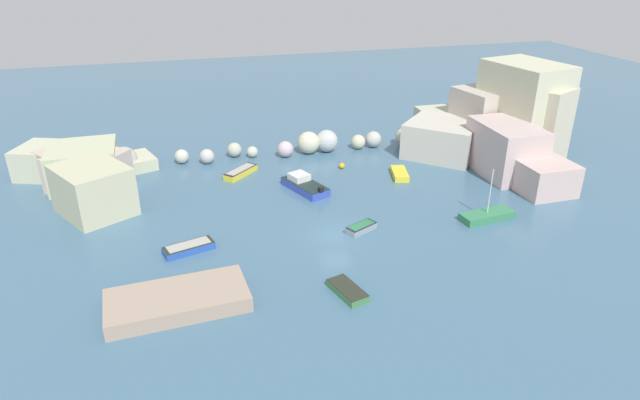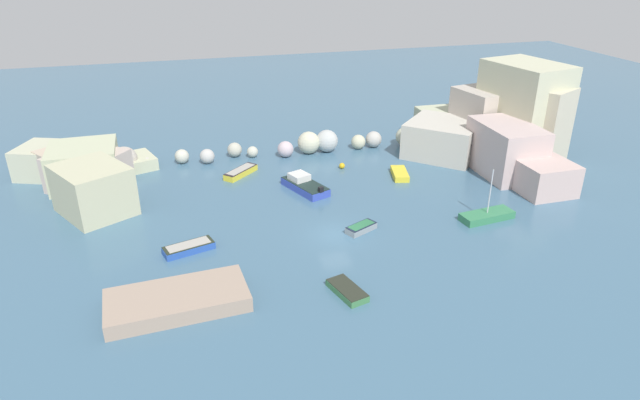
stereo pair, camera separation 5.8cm
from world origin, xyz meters
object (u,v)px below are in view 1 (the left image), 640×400
Objects in this scene: moored_boat_1 at (189,248)px; moored_boat_3 at (304,185)px; moored_boat_2 at (400,174)px; moored_boat_0 at (347,290)px; moored_boat_5 at (241,172)px; channel_buoy at (342,166)px; moored_boat_6 at (361,228)px; moored_boat_4 at (487,216)px; stone_dock at (178,300)px.

moored_boat_3 is (11.62, 8.99, 0.19)m from moored_boat_1.
moored_boat_3 reaches higher than moored_boat_2.
moored_boat_0 is 13.39m from moored_boat_1.
moored_boat_1 is at bearing 106.65° from moored_boat_3.
moored_boat_1 is at bearing -156.57° from moored_boat_5.
moored_boat_6 is at bearing -101.53° from channel_buoy.
moored_boat_6 is at bearing -23.68° from moored_boat_2.
moored_boat_6 is (-2.82, -13.82, 0.00)m from channel_buoy.
moored_boat_0 is 9.20m from moored_boat_6.
moored_boat_1 is 1.41× the size of moored_boat_6.
moored_boat_3 is 17.28m from moored_boat_4.
moored_boat_5 is (-19.10, 15.91, 0.01)m from moored_boat_4.
moored_boat_4 is at bearing 160.75° from moored_boat_1.
moored_boat_5 is (7.41, 21.59, -0.18)m from stone_dock.
moored_boat_2 is at bearing 35.91° from stone_dock.
channel_buoy is at bearing -32.51° from moored_boat_0.
moored_boat_0 is 17.89m from moored_boat_3.
moored_boat_4 is (8.44, -14.79, 0.04)m from channel_buoy.
moored_boat_3 is at bearing -88.20° from moored_boat_5.
moored_boat_3 reaches higher than stone_dock.
moored_boat_2 is 0.94× the size of moored_boat_5.
moored_boat_4 reaches higher than moored_boat_3.
moored_boat_6 is (7.84, -14.94, -0.05)m from moored_boat_5.
moored_boat_5 is at bearing 23.87° from moored_boat_3.
stone_dock is 28.55m from moored_boat_2.
moored_boat_1 is (1.19, 7.20, -0.21)m from stone_dock.
moored_boat_3 is 1.16× the size of moored_boat_4.
moored_boat_2 reaches higher than moored_boat_0.
channel_buoy is 0.21× the size of moored_boat_6.
moored_boat_1 reaches higher than moored_boat_6.
moored_boat_3 is (12.80, 16.19, -0.02)m from stone_dock.
moored_boat_3 is at bearing -140.94° from channel_buoy.
moored_boat_1 is 0.83× the size of moored_boat_4.
channel_buoy is at bearing -72.02° from moored_boat_3.
moored_boat_3 reaches higher than moored_boat_0.
stone_dock is 20.64m from moored_boat_3.
moored_boat_5 is at bearing 174.02° from channel_buoy.
channel_buoy is 0.12× the size of moored_boat_4.
moored_boat_5 reaches higher than moored_boat_2.
channel_buoy is at bearing -112.20° from moored_boat_2.
moored_boat_6 is at bearing -105.45° from moored_boat_5.
stone_dock is at bearing -152.11° from moored_boat_5.
moored_boat_0 is 21.87m from moored_boat_2.
moored_boat_0 is at bearing -8.23° from stone_dock.
moored_boat_1 is 25.37m from moored_boat_4.
moored_boat_5 is (-3.83, 23.21, 0.09)m from moored_boat_0.
stone_dock is at bearing 120.58° from moored_boat_3.
moored_boat_4 is at bearing -60.30° from channel_buoy.
moored_boat_6 is at bearing 23.55° from stone_dock.
channel_buoy reaches higher than moored_boat_6.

